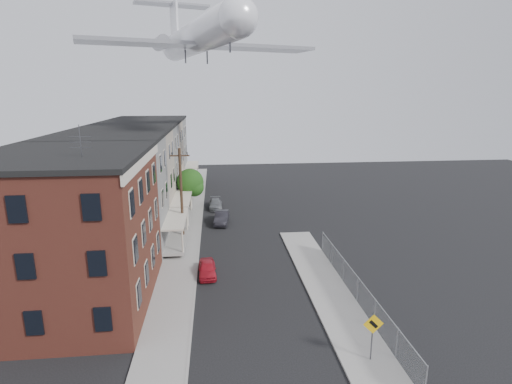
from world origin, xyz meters
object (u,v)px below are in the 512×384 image
Objects in this scene: warning_sign at (373,330)px; street_tree at (191,183)px; car_near at (207,269)px; car_far at (216,204)px; car_mid at (222,217)px; utility_pole at (181,194)px; airplane at (197,37)px.

warning_sign is 30.96m from street_tree.
street_tree is 18.04m from car_near.
street_tree is at bearing -159.73° from car_far.
car_mid is (1.38, 12.77, 0.10)m from car_near.
car_mid is (3.79, 5.01, -4.00)m from utility_pole.
utility_pole reaches higher than street_tree.
street_tree is 1.55× the size of car_near.
street_tree is at bearing 144.29° from airplane.
utility_pole reaches higher than car_far.
car_far is at bearing 102.12° from car_mid.
car_mid is 1.06× the size of car_far.
street_tree reaches higher than car_near.
car_far is (0.73, 18.75, -0.02)m from car_near.
warning_sign reaches higher than car_mid.
utility_pole is 9.10m from car_near.
car_far is at bearing 105.04° from warning_sign.
car_near is (2.40, -7.76, -4.10)m from utility_pole.
car_mid is at bearing 107.14° from warning_sign.
street_tree is 0.19× the size of airplane.
utility_pole is 0.32× the size of airplane.
airplane is (1.58, 9.02, 14.98)m from utility_pole.
car_near is at bearing -87.20° from airplane.
utility_pole is at bearing -91.89° from street_tree.
car_far is (-0.65, 5.97, -0.12)m from car_mid.
airplane is at bearing 124.72° from car_mid.
street_tree is 1.28× the size of car_mid.
utility_pole is 2.69× the size of car_near.
airplane is at bearing 89.93° from car_near.
street_tree reaches higher than car_mid.
warning_sign is 0.54× the size of street_tree.
warning_sign reaches higher than car_far.
car_far is 0.14× the size of airplane.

